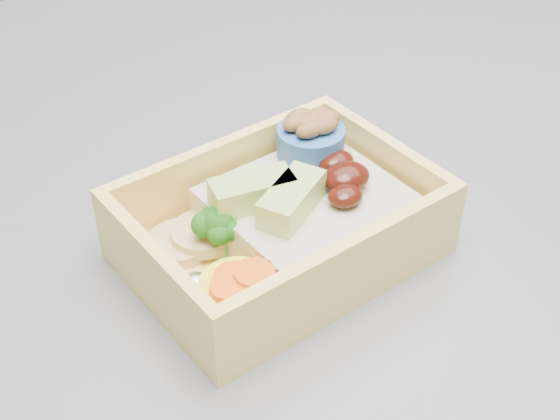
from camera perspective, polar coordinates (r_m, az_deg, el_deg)
bento_box at (r=0.43m, az=0.40°, el=-0.72°), size 0.18×0.14×0.06m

